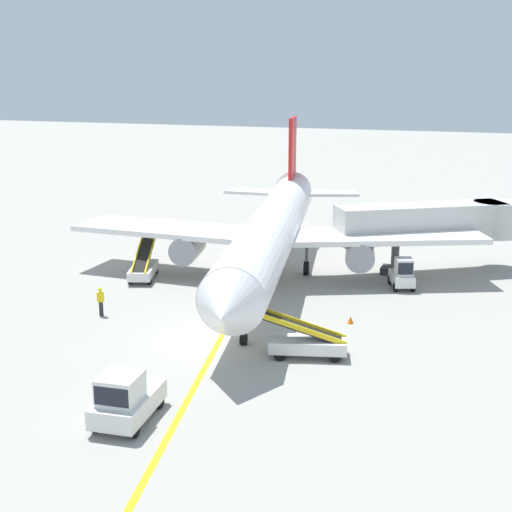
{
  "coord_description": "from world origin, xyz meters",
  "views": [
    {
      "loc": [
        14.62,
        -31.04,
        13.4
      ],
      "look_at": [
        0.11,
        8.54,
        2.5
      ],
      "focal_mm": 48.88,
      "sensor_mm": 36.0,
      "label": 1
    }
  ],
  "objects_px": {
    "pushback_tug": "(126,399)",
    "safety_cone_nose_right": "(249,258)",
    "jet_bridge": "(439,222)",
    "belt_loader_forward_hold": "(305,341)",
    "airliner": "(273,230)",
    "ground_crew_marshaller": "(101,301)",
    "baggage_tug_near_wing": "(402,275)",
    "belt_loader_aft_hold": "(143,267)",
    "safety_cone_nose_left": "(351,320)"
  },
  "relations": [
    {
      "from": "safety_cone_nose_left",
      "to": "ground_crew_marshaller",
      "type": "bearing_deg",
      "value": -165.17
    },
    {
      "from": "jet_bridge",
      "to": "ground_crew_marshaller",
      "type": "relative_size",
      "value": 7.16
    },
    {
      "from": "ground_crew_marshaller",
      "to": "jet_bridge",
      "type": "bearing_deg",
      "value": 43.68
    },
    {
      "from": "pushback_tug",
      "to": "safety_cone_nose_right",
      "type": "xyz_separation_m",
      "value": [
        -4.31,
        25.26,
        -0.77
      ]
    },
    {
      "from": "pushback_tug",
      "to": "safety_cone_nose_left",
      "type": "bearing_deg",
      "value": 67.68
    },
    {
      "from": "ground_crew_marshaller",
      "to": "safety_cone_nose_right",
      "type": "distance_m",
      "value": 15.03
    },
    {
      "from": "jet_bridge",
      "to": "belt_loader_forward_hold",
      "type": "relative_size",
      "value": 2.36
    },
    {
      "from": "pushback_tug",
      "to": "airliner",
      "type": "bearing_deg",
      "value": 92.85
    },
    {
      "from": "airliner",
      "to": "belt_loader_forward_hold",
      "type": "distance_m",
      "value": 13.77
    },
    {
      "from": "baggage_tug_near_wing",
      "to": "belt_loader_aft_hold",
      "type": "distance_m",
      "value": 17.34
    },
    {
      "from": "belt_loader_forward_hold",
      "to": "baggage_tug_near_wing",
      "type": "bearing_deg",
      "value": 78.11
    },
    {
      "from": "pushback_tug",
      "to": "belt_loader_forward_hold",
      "type": "height_order",
      "value": "belt_loader_forward_hold"
    },
    {
      "from": "pushback_tug",
      "to": "ground_crew_marshaller",
      "type": "distance_m",
      "value": 13.3
    },
    {
      "from": "airliner",
      "to": "safety_cone_nose_left",
      "type": "relative_size",
      "value": 79.79
    },
    {
      "from": "airliner",
      "to": "belt_loader_forward_hold",
      "type": "bearing_deg",
      "value": -64.33
    },
    {
      "from": "baggage_tug_near_wing",
      "to": "safety_cone_nose_right",
      "type": "height_order",
      "value": "baggage_tug_near_wing"
    },
    {
      "from": "airliner",
      "to": "belt_loader_forward_hold",
      "type": "relative_size",
      "value": 6.81
    },
    {
      "from": "baggage_tug_near_wing",
      "to": "belt_loader_aft_hold",
      "type": "bearing_deg",
      "value": -167.7
    },
    {
      "from": "belt_loader_aft_hold",
      "to": "safety_cone_nose_left",
      "type": "xyz_separation_m",
      "value": [
        15.28,
        -4.0,
        -0.56
      ]
    },
    {
      "from": "pushback_tug",
      "to": "safety_cone_nose_right",
      "type": "distance_m",
      "value": 25.64
    },
    {
      "from": "baggage_tug_near_wing",
      "to": "safety_cone_nose_right",
      "type": "relative_size",
      "value": 6.15
    },
    {
      "from": "pushback_tug",
      "to": "safety_cone_nose_right",
      "type": "bearing_deg",
      "value": 99.69
    },
    {
      "from": "jet_bridge",
      "to": "safety_cone_nose_left",
      "type": "height_order",
      "value": "jet_bridge"
    },
    {
      "from": "airliner",
      "to": "belt_loader_aft_hold",
      "type": "height_order",
      "value": "airliner"
    },
    {
      "from": "pushback_tug",
      "to": "belt_loader_forward_hold",
      "type": "relative_size",
      "value": 0.73
    },
    {
      "from": "baggage_tug_near_wing",
      "to": "ground_crew_marshaller",
      "type": "xyz_separation_m",
      "value": [
        -15.47,
        -11.35,
        -0.02
      ]
    },
    {
      "from": "jet_bridge",
      "to": "pushback_tug",
      "type": "height_order",
      "value": "jet_bridge"
    },
    {
      "from": "ground_crew_marshaller",
      "to": "airliner",
      "type": "bearing_deg",
      "value": 56.71
    },
    {
      "from": "ground_crew_marshaller",
      "to": "pushback_tug",
      "type": "bearing_deg",
      "value": -53.46
    },
    {
      "from": "pushback_tug",
      "to": "belt_loader_forward_hold",
      "type": "xyz_separation_m",
      "value": [
        4.8,
        8.95,
        -0.22
      ]
    },
    {
      "from": "safety_cone_nose_left",
      "to": "safety_cone_nose_right",
      "type": "xyz_separation_m",
      "value": [
        -10.2,
        10.93,
        0.0
      ]
    },
    {
      "from": "pushback_tug",
      "to": "belt_loader_forward_hold",
      "type": "distance_m",
      "value": 10.16
    },
    {
      "from": "safety_cone_nose_right",
      "to": "jet_bridge",
      "type": "bearing_deg",
      "value": 7.42
    },
    {
      "from": "pushback_tug",
      "to": "belt_loader_forward_hold",
      "type": "bearing_deg",
      "value": 61.79
    },
    {
      "from": "jet_bridge",
      "to": "ground_crew_marshaller",
      "type": "xyz_separation_m",
      "value": [
        -17.11,
        -16.34,
        -2.63
      ]
    },
    {
      "from": "belt_loader_forward_hold",
      "to": "safety_cone_nose_right",
      "type": "height_order",
      "value": "belt_loader_forward_hold"
    },
    {
      "from": "baggage_tug_near_wing",
      "to": "belt_loader_forward_hold",
      "type": "relative_size",
      "value": 0.52
    },
    {
      "from": "belt_loader_forward_hold",
      "to": "belt_loader_aft_hold",
      "type": "relative_size",
      "value": 1.0
    },
    {
      "from": "airliner",
      "to": "belt_loader_aft_hold",
      "type": "distance_m",
      "value": 9.18
    },
    {
      "from": "jet_bridge",
      "to": "belt_loader_aft_hold",
      "type": "bearing_deg",
      "value": -154.95
    },
    {
      "from": "baggage_tug_near_wing",
      "to": "ground_crew_marshaller",
      "type": "distance_m",
      "value": 19.18
    },
    {
      "from": "safety_cone_nose_left",
      "to": "jet_bridge",
      "type": "bearing_deg",
      "value": 75.38
    },
    {
      "from": "safety_cone_nose_left",
      "to": "safety_cone_nose_right",
      "type": "relative_size",
      "value": 1.0
    },
    {
      "from": "ground_crew_marshaller",
      "to": "baggage_tug_near_wing",
      "type": "bearing_deg",
      "value": 36.26
    },
    {
      "from": "jet_bridge",
      "to": "safety_cone_nose_right",
      "type": "bearing_deg",
      "value": -172.58
    },
    {
      "from": "baggage_tug_near_wing",
      "to": "safety_cone_nose_left",
      "type": "distance_m",
      "value": 7.9
    },
    {
      "from": "airliner",
      "to": "safety_cone_nose_left",
      "type": "distance_m",
      "value": 10.23
    },
    {
      "from": "belt_loader_forward_hold",
      "to": "safety_cone_nose_left",
      "type": "relative_size",
      "value": 11.73
    },
    {
      "from": "jet_bridge",
      "to": "pushback_tug",
      "type": "xyz_separation_m",
      "value": [
        -9.2,
        -27.02,
        -2.55
      ]
    },
    {
      "from": "airliner",
      "to": "belt_loader_aft_hold",
      "type": "xyz_separation_m",
      "value": [
        -8.34,
        -2.8,
        -2.64
      ]
    }
  ]
}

